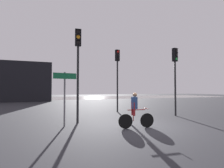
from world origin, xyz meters
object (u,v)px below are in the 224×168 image
at_px(traffic_light_near_left, 78,58).
at_px(cyclist, 135,110).
at_px(traffic_light_center, 117,69).
at_px(traffic_light_near_right, 175,69).
at_px(direction_sign_post, 65,91).

distance_m(traffic_light_near_left, cyclist, 4.10).
xyz_separation_m(traffic_light_near_left, traffic_light_center, (3.72, 3.61, -0.02)).
bearing_deg(cyclist, traffic_light_near_right, 125.45).
relative_size(traffic_light_near_left, cyclist, 2.93).
xyz_separation_m(traffic_light_center, cyclist, (-1.46, -5.80, -2.61)).
height_order(traffic_light_center, direction_sign_post, traffic_light_center).
distance_m(traffic_light_center, direction_sign_post, 6.45).
xyz_separation_m(traffic_light_near_left, cyclist, (2.26, -2.20, -2.63)).
bearing_deg(traffic_light_near_left, traffic_light_center, -131.22).
height_order(direction_sign_post, cyclist, direction_sign_post).
height_order(traffic_light_center, cyclist, traffic_light_center).
distance_m(traffic_light_near_left, traffic_light_near_right, 6.63).
xyz_separation_m(traffic_light_center, direction_sign_post, (-4.45, -4.33, -1.73)).
distance_m(traffic_light_near_right, traffic_light_center, 4.41).
relative_size(direction_sign_post, cyclist, 1.52).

